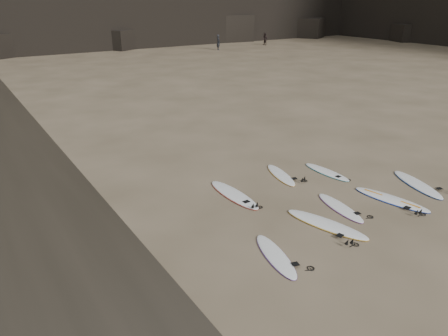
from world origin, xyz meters
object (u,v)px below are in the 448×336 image
object	(u,v)px
surfboard_1	(326,224)
surfboard_0	(276,256)
surfboard_4	(417,184)
surfboard_7	(327,172)
surfboard_5	(234,194)
surfboard_2	(340,207)
person_b	(265,39)
person_a	(218,42)
surfboard_3	(391,199)
surfboard_6	(281,175)

from	to	relation	value
surfboard_1	surfboard_0	bearing A→B (deg)	176.78
surfboard_0	surfboard_4	bearing A→B (deg)	20.82
surfboard_0	surfboard_7	world-z (taller)	surfboard_0
surfboard_5	surfboard_7	world-z (taller)	surfboard_5
surfboard_2	person_b	world-z (taller)	person_b
surfboard_2	surfboard_4	world-z (taller)	surfboard_4
surfboard_0	surfboard_5	size ratio (longest dim) A/B	0.83
person_a	person_b	world-z (taller)	person_a
surfboard_2	person_b	size ratio (longest dim) A/B	1.41
surfboard_3	person_a	world-z (taller)	person_a
surfboard_1	surfboard_3	bearing A→B (deg)	-14.20
surfboard_1	surfboard_3	size ratio (longest dim) A/B	1.03
surfboard_0	surfboard_2	size ratio (longest dim) A/B	1.00
surfboard_3	surfboard_7	bearing A→B (deg)	80.07
surfboard_6	surfboard_3	bearing A→B (deg)	-49.21
surfboard_4	surfboard_6	world-z (taller)	surfboard_4
surfboard_7	surfboard_1	bearing A→B (deg)	-136.97
surfboard_0	surfboard_3	distance (m)	5.44
surfboard_6	person_a	distance (m)	39.39
surfboard_4	person_a	world-z (taller)	person_a
surfboard_7	surfboard_4	bearing A→B (deg)	-55.83
surfboard_1	person_b	world-z (taller)	person_b
surfboard_1	person_b	size ratio (longest dim) A/B	1.71
surfboard_4	person_a	distance (m)	40.90
surfboard_1	surfboard_6	distance (m)	3.94
surfboard_1	surfboard_7	size ratio (longest dim) A/B	1.23
surfboard_5	person_b	bearing A→B (deg)	50.74
surfboard_5	person_a	world-z (taller)	person_a
surfboard_7	person_a	world-z (taller)	person_a
surfboard_2	person_a	size ratio (longest dim) A/B	1.25
surfboard_1	surfboard_2	xyz separation A→B (m)	(1.18, 0.57, -0.01)
surfboard_2	surfboard_0	bearing A→B (deg)	-153.32
surfboard_2	surfboard_6	xyz separation A→B (m)	(0.12, 3.15, -0.00)
surfboard_3	surfboard_4	xyz separation A→B (m)	(1.84, 0.30, -0.00)
person_b	surfboard_2	bearing A→B (deg)	-40.58
surfboard_2	surfboard_3	bearing A→B (deg)	-5.17
surfboard_6	surfboard_4	bearing A→B (deg)	-27.94
surfboard_5	surfboard_6	distance (m)	2.54
surfboard_2	person_b	xyz separation A→B (m)	(26.64, 38.84, 0.76)
surfboard_0	surfboard_2	world-z (taller)	same
surfboard_6	surfboard_5	bearing A→B (deg)	-153.78
surfboard_0	person_b	distance (m)	50.03
surfboard_3	person_b	distance (m)	46.49
surfboard_0	person_a	bearing A→B (deg)	74.18
surfboard_0	surfboard_4	size ratio (longest dim) A/B	0.85
surfboard_1	surfboard_6	bearing A→B (deg)	55.48
surfboard_4	person_b	distance (m)	45.27
surfboard_3	surfboard_6	size ratio (longest dim) A/B	1.20
surfboard_3	surfboard_6	xyz separation A→B (m)	(-1.77, 3.66, -0.01)
surfboard_0	surfboard_3	xyz separation A→B (m)	(5.41, 0.56, 0.01)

